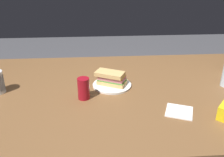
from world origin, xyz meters
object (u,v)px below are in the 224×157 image
Objects in this scene: dining_table at (125,99)px; sandwich at (111,78)px; paper_plate at (112,85)px; soda_can_red at (84,88)px.

sandwich reaches higher than dining_table.
paper_plate is at bearing -33.50° from dining_table.
dining_table is at bearing -158.72° from soda_can_red.
soda_can_red is (0.24, 0.09, 0.13)m from dining_table.
sandwich is 0.22m from soda_can_red.
sandwich is (0.00, 0.00, 0.05)m from paper_plate.
soda_can_red is (0.16, 0.14, 0.01)m from sandwich.
paper_plate is (0.07, -0.05, 0.08)m from dining_table.
soda_can_red is at bearing 21.28° from dining_table.
dining_table is 7.95× the size of paper_plate.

